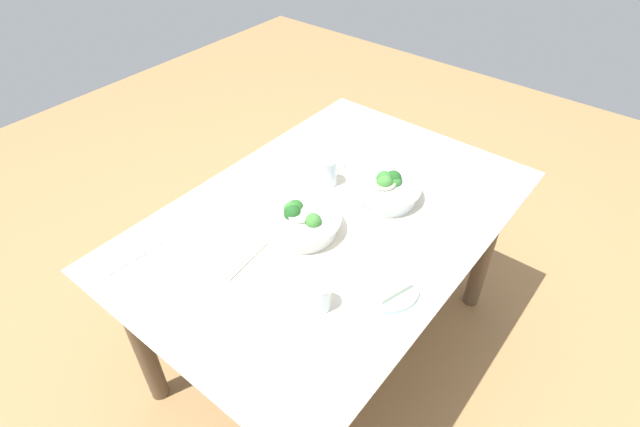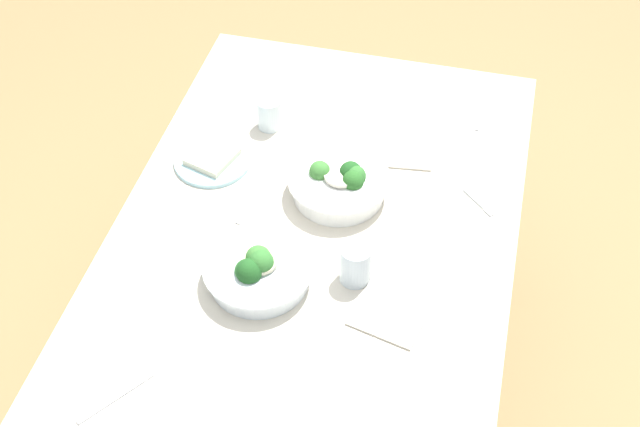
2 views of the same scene
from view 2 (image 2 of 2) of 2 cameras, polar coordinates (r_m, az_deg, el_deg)
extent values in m
plane|color=#9E7547|center=(2.73, -0.19, -11.38)|extent=(6.00, 6.00, 0.00)
cube|color=beige|center=(2.13, -0.24, -0.78)|extent=(1.45, 0.99, 0.01)
cube|color=brown|center=(2.15, -0.24, -1.06)|extent=(1.41, 0.96, 0.02)
cylinder|color=brown|center=(2.81, 10.52, 1.55)|extent=(0.07, 0.07, 0.71)
cylinder|color=brown|center=(2.91, -4.68, 4.14)|extent=(0.07, 0.07, 0.71)
cylinder|color=white|center=(2.00, -4.10, -4.01)|extent=(0.23, 0.23, 0.05)
cylinder|color=white|center=(1.98, -4.15, -3.46)|extent=(0.26, 0.26, 0.01)
sphere|color=#33702D|center=(1.96, -3.99, -3.28)|extent=(0.06, 0.06, 0.06)
sphere|color=#1E511E|center=(1.95, -4.77, -3.89)|extent=(0.06, 0.06, 0.06)
sphere|color=#33702D|center=(1.96, -4.95, -3.83)|extent=(0.06, 0.06, 0.06)
sphere|color=#3D7A33|center=(1.97, -4.15, -2.98)|extent=(0.06, 0.06, 0.06)
cylinder|color=beige|center=(1.97, -4.06, -3.15)|extent=(0.09, 0.09, 0.01)
cylinder|color=white|center=(2.19, 1.26, 1.80)|extent=(0.23, 0.23, 0.05)
cylinder|color=white|center=(2.16, 1.27, 2.39)|extent=(0.26, 0.26, 0.01)
sphere|color=#3D7A33|center=(2.17, -0.01, 2.84)|extent=(0.05, 0.05, 0.05)
sphere|color=#286023|center=(2.14, 2.23, 2.20)|extent=(0.06, 0.06, 0.06)
sphere|color=#33702D|center=(2.15, 2.37, 2.53)|extent=(0.06, 0.06, 0.06)
sphere|color=#1E511E|center=(2.16, 2.07, 2.77)|extent=(0.06, 0.06, 0.06)
cylinder|color=beige|center=(2.15, 1.44, 2.63)|extent=(0.09, 0.09, 0.01)
cylinder|color=#99C6D1|center=(2.31, -7.20, 3.55)|extent=(0.21, 0.21, 0.01)
cube|color=beige|center=(2.30, -7.24, 3.82)|extent=(0.14, 0.14, 0.02)
cylinder|color=silver|center=(2.38, -3.42, 6.72)|extent=(0.07, 0.07, 0.09)
cylinder|color=silver|center=(1.98, 2.39, -3.38)|extent=(0.07, 0.07, 0.10)
cube|color=#B7B7BC|center=(2.18, -4.66, 0.38)|extent=(0.07, 0.03, 0.00)
cube|color=#B7B7BC|center=(2.15, -5.34, -0.44)|extent=(0.03, 0.02, 0.00)
cube|color=#B7B7BC|center=(2.23, 10.28, 0.97)|extent=(0.06, 0.07, 0.00)
cube|color=#B7B7BC|center=(2.20, 11.22, 0.09)|extent=(0.03, 0.03, 0.00)
cube|color=#B7B7BC|center=(1.88, -13.48, -11.91)|extent=(0.16, 0.12, 0.00)
cube|color=#B7B7BC|center=(2.50, 10.84, 6.90)|extent=(0.20, 0.02, 0.00)
cube|color=#B1A997|center=(2.35, 5.38, 4.65)|extent=(0.21, 0.20, 0.01)
cube|color=#B1A997|center=(1.98, 5.12, -5.96)|extent=(0.25, 0.20, 0.01)
camera|label=1|loc=(2.75, -14.00, 36.59)|focal=28.07mm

